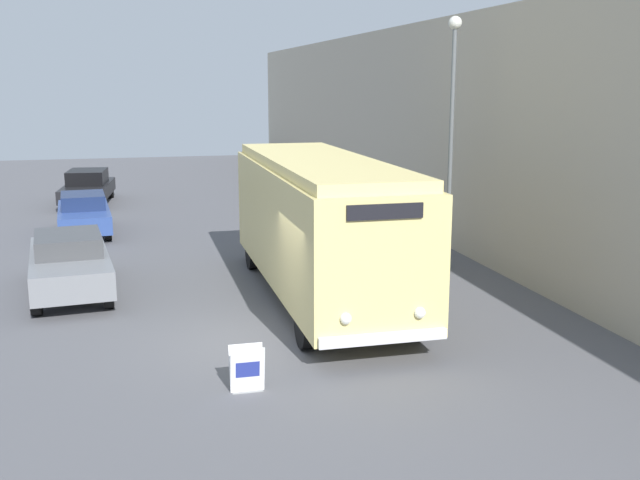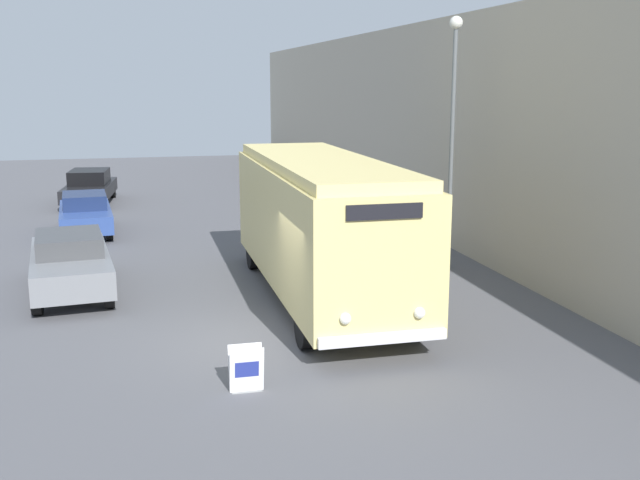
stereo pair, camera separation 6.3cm
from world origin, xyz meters
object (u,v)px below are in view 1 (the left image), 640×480
(streetlamp, at_px, (452,110))
(parked_car_near, at_px, (70,262))
(parked_car_far, at_px, (88,187))
(parked_car_mid, at_px, (84,213))
(sign_board, at_px, (247,370))
(vintage_bus, at_px, (320,221))

(streetlamp, relative_size, parked_car_near, 1.41)
(parked_car_far, bearing_deg, streetlamp, -48.49)
(parked_car_near, distance_m, parked_car_mid, 7.82)
(sign_board, bearing_deg, parked_car_far, 99.57)
(sign_board, distance_m, parked_car_far, 22.24)
(sign_board, xyz_separation_m, parked_car_mid, (-3.49, 15.08, 0.32))
(sign_board, bearing_deg, streetlamp, 46.76)
(parked_car_near, xyz_separation_m, parked_car_far, (-0.29, 14.66, -0.04))
(sign_board, relative_size, parked_car_near, 0.17)
(vintage_bus, distance_m, parked_car_near, 6.47)
(sign_board, bearing_deg, vintage_bus, 63.40)
(vintage_bus, relative_size, parked_car_near, 1.95)
(parked_car_mid, xyz_separation_m, parked_car_far, (-0.21, 6.85, 0.03))
(vintage_bus, xyz_separation_m, streetlamp, (4.31, 2.14, 2.54))
(vintage_bus, xyz_separation_m, sign_board, (-2.62, -5.22, -1.55))
(parked_car_near, bearing_deg, streetlamp, -5.23)
(streetlamp, bearing_deg, sign_board, -133.24)
(parked_car_near, xyz_separation_m, parked_car_mid, (-0.08, 7.81, -0.07))
(vintage_bus, relative_size, sign_board, 11.77)
(vintage_bus, distance_m, parked_car_far, 17.90)
(vintage_bus, height_order, streetlamp, streetlamp)
(vintage_bus, relative_size, parked_car_mid, 2.17)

